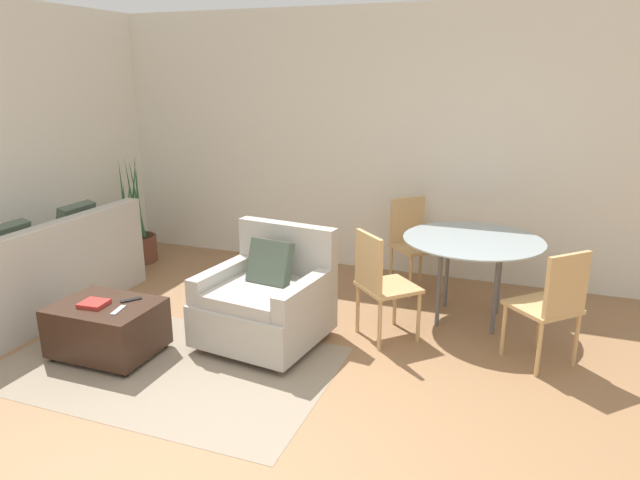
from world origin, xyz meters
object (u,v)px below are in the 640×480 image
at_px(couch, 42,278).
at_px(ottoman, 107,327).
at_px(tv_remote_primary, 131,300).
at_px(tv_remote_secondary, 118,310).
at_px(dining_table, 472,247).
at_px(dining_chair_near_left, 379,279).
at_px(armchair, 267,301).
at_px(dining_chair_far_left, 412,237).
at_px(potted_plant, 137,238).
at_px(dining_chair_near_right, 553,301).
at_px(book_stack, 94,304).

relative_size(couch, ottoman, 2.57).
bearing_deg(tv_remote_primary, tv_remote_secondary, -78.42).
bearing_deg(dining_table, dining_chair_near_left, -135.00).
height_order(armchair, ottoman, armchair).
xyz_separation_m(armchair, tv_remote_secondary, (-0.86, -0.71, 0.08)).
bearing_deg(dining_chair_near_left, dining_chair_far_left, 90.00).
bearing_deg(potted_plant, dining_chair_near_left, -17.45).
bearing_deg(potted_plant, ottoman, -57.76).
height_order(couch, armchair, couch).
relative_size(tv_remote_secondary, dining_table, 0.15).
xyz_separation_m(tv_remote_secondary, dining_chair_near_right, (2.98, 1.05, 0.10)).
bearing_deg(potted_plant, dining_chair_near_right, -12.54).
relative_size(potted_plant, dining_chair_far_left, 1.36).
relative_size(dining_chair_near_right, dining_chair_far_left, 1.00).
bearing_deg(ottoman, dining_chair_far_left, 50.60).
relative_size(couch, tv_remote_secondary, 11.19).
height_order(tv_remote_secondary, dining_chair_near_left, dining_chair_near_left).
height_order(dining_chair_near_right, dining_chair_far_left, same).
relative_size(ottoman, dining_chair_near_right, 0.84).
xyz_separation_m(couch, ottoman, (1.13, -0.49, -0.08)).
xyz_separation_m(book_stack, tv_remote_secondary, (0.24, -0.02, -0.01)).
bearing_deg(tv_remote_primary, book_stack, -137.74).
xyz_separation_m(ottoman, potted_plant, (-1.24, 1.97, 0.04)).
xyz_separation_m(armchair, dining_chair_far_left, (0.83, 1.63, 0.17)).
distance_m(tv_remote_primary, dining_chair_far_left, 2.76).
bearing_deg(dining_chair_near_right, dining_table, 135.00).
height_order(ottoman, dining_table, dining_table).
distance_m(couch, ottoman, 1.23).
distance_m(armchair, dining_chair_near_left, 0.91).
bearing_deg(book_stack, ottoman, 41.34).
xyz_separation_m(ottoman, dining_chair_near_right, (3.15, 0.99, 0.29)).
height_order(dining_chair_near_left, dining_chair_far_left, same).
bearing_deg(tv_remote_secondary, ottoman, 159.76).
bearing_deg(dining_chair_near_right, couch, -173.32).
distance_m(book_stack, dining_chair_far_left, 3.02).
height_order(couch, potted_plant, potted_plant).
distance_m(book_stack, dining_table, 3.08).
relative_size(tv_remote_secondary, potted_plant, 0.14).
relative_size(ottoman, dining_table, 0.64).
height_order(tv_remote_primary, tv_remote_secondary, same).
relative_size(armchair, dining_table, 0.83).
relative_size(couch, dining_chair_near_left, 2.17).
xyz_separation_m(tv_remote_primary, tv_remote_secondary, (0.04, -0.19, 0.00)).
xyz_separation_m(ottoman, tv_remote_primary, (0.14, 0.13, 0.19)).
relative_size(couch, potted_plant, 1.59).
distance_m(tv_remote_primary, potted_plant, 2.30).
xyz_separation_m(couch, dining_chair_near_left, (2.99, 0.50, 0.21)).
bearing_deg(tv_remote_primary, dining_chair_far_left, 51.14).
xyz_separation_m(potted_plant, dining_chair_near_left, (3.11, -0.98, 0.25)).
distance_m(dining_chair_near_left, dining_chair_near_right, 1.29).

